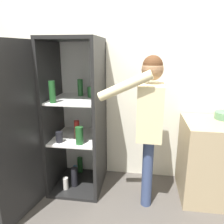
{
  "coord_description": "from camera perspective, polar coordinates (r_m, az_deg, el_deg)",
  "views": [
    {
      "loc": [
        0.38,
        -1.71,
        1.62
      ],
      "look_at": [
        0.04,
        0.6,
        0.96
      ],
      "focal_mm": 35.0,
      "sensor_mm": 36.0,
      "label": 1
    }
  ],
  "objects": [
    {
      "name": "person",
      "position": [
        2.23,
        9.74,
        -0.68
      ],
      "size": [
        0.62,
        0.57,
        1.58
      ],
      "color": "#384770",
      "rests_on": "ground_plane"
    },
    {
      "name": "wall_back",
      "position": [
        2.74,
        0.31,
        8.59
      ],
      "size": [
        7.0,
        0.06,
        2.55
      ],
      "color": "silver",
      "rests_on": "ground_plane"
    },
    {
      "name": "refrigerator",
      "position": [
        2.5,
        -11.66,
        -2.06
      ],
      "size": [
        0.76,
        1.23,
        1.75
      ],
      "color": "black",
      "rests_on": "ground_plane"
    },
    {
      "name": "counter",
      "position": [
        2.72,
        24.72,
        -11.32
      ],
      "size": [
        0.67,
        0.64,
        0.89
      ],
      "color": "tan",
      "rests_on": "ground_plane"
    },
    {
      "name": "ground_plane",
      "position": [
        2.39,
        -3.4,
        -26.92
      ],
      "size": [
        12.0,
        12.0,
        0.0
      ],
      "primitive_type": "plane",
      "color": "#4C4742"
    }
  ]
}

